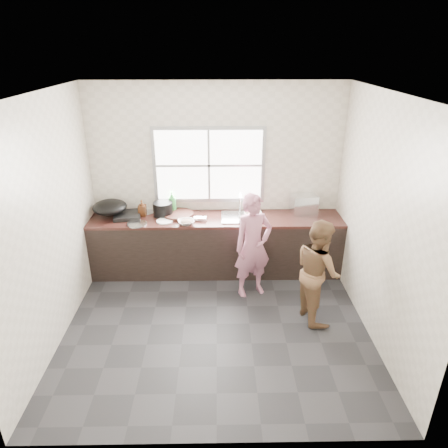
{
  "coord_description": "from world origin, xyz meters",
  "views": [
    {
      "loc": [
        0.03,
        -3.95,
        3.13
      ],
      "look_at": [
        0.1,
        0.65,
        1.05
      ],
      "focal_mm": 32.0,
      "sensor_mm": 36.0,
      "label": 1
    }
  ],
  "objects_px": {
    "bottle_green": "(172,202)",
    "bowl_crabs": "(253,215)",
    "bowl_mince": "(186,222)",
    "black_pot": "(163,209)",
    "burner": "(127,215)",
    "wok": "(110,207)",
    "bottle_brown_tall": "(142,209)",
    "glass_jar": "(160,209)",
    "pot_lid_right": "(147,212)",
    "woman": "(253,249)",
    "bowl_held": "(245,219)",
    "dish_rack": "(304,204)",
    "cutting_board": "(178,214)",
    "plate_food": "(165,221)",
    "bottle_brown_short": "(168,210)",
    "person_side": "(318,271)",
    "pot_lid_left": "(137,224)"
  },
  "relations": [
    {
      "from": "burner",
      "to": "bowl_mince",
      "type": "bearing_deg",
      "value": -16.71
    },
    {
      "from": "bowl_held",
      "to": "wok",
      "type": "xyz_separation_m",
      "value": [
        -1.91,
        0.2,
        0.12
      ]
    },
    {
      "from": "black_pot",
      "to": "glass_jar",
      "type": "relative_size",
      "value": 2.8
    },
    {
      "from": "burner",
      "to": "bottle_brown_short",
      "type": "bearing_deg",
      "value": 5.01
    },
    {
      "from": "woman",
      "to": "plate_food",
      "type": "bearing_deg",
      "value": 136.87
    },
    {
      "from": "bottle_brown_short",
      "to": "bottle_green",
      "type": "bearing_deg",
      "value": 67.32
    },
    {
      "from": "bowl_crabs",
      "to": "burner",
      "type": "height_order",
      "value": "bowl_crabs"
    },
    {
      "from": "bowl_crabs",
      "to": "burner",
      "type": "xyz_separation_m",
      "value": [
        -1.8,
        0.03,
        -0.01
      ]
    },
    {
      "from": "dish_rack",
      "to": "bowl_mince",
      "type": "bearing_deg",
      "value": -175.17
    },
    {
      "from": "black_pot",
      "to": "wok",
      "type": "relative_size",
      "value": 0.58
    },
    {
      "from": "black_pot",
      "to": "cutting_board",
      "type": "bearing_deg",
      "value": -4.01
    },
    {
      "from": "bowl_mince",
      "to": "black_pot",
      "type": "relative_size",
      "value": 0.8
    },
    {
      "from": "cutting_board",
      "to": "bowl_held",
      "type": "relative_size",
      "value": 2.07
    },
    {
      "from": "person_side",
      "to": "bowl_held",
      "type": "xyz_separation_m",
      "value": [
        -0.82,
        1.0,
        0.24
      ]
    },
    {
      "from": "person_side",
      "to": "glass_jar",
      "type": "xyz_separation_m",
      "value": [
        -2.05,
        1.37,
        0.26
      ]
    },
    {
      "from": "bottle_green",
      "to": "bottle_brown_short",
      "type": "xyz_separation_m",
      "value": [
        -0.06,
        -0.13,
        -0.07
      ]
    },
    {
      "from": "black_pot",
      "to": "plate_food",
      "type": "bearing_deg",
      "value": -77.98
    },
    {
      "from": "plate_food",
      "to": "bottle_brown_tall",
      "type": "bearing_deg",
      "value": 146.56
    },
    {
      "from": "bowl_held",
      "to": "dish_rack",
      "type": "bearing_deg",
      "value": 19.3
    },
    {
      "from": "black_pot",
      "to": "bottle_green",
      "type": "bearing_deg",
      "value": 48.3
    },
    {
      "from": "bowl_mince",
      "to": "bowl_crabs",
      "type": "distance_m",
      "value": 0.97
    },
    {
      "from": "plate_food",
      "to": "bottle_green",
      "type": "xyz_separation_m",
      "value": [
        0.07,
        0.36,
        0.15
      ]
    },
    {
      "from": "dish_rack",
      "to": "pot_lid_left",
      "type": "height_order",
      "value": "dish_rack"
    },
    {
      "from": "bowl_held",
      "to": "glass_jar",
      "type": "relative_size",
      "value": 2.1
    },
    {
      "from": "burner",
      "to": "pot_lid_left",
      "type": "xyz_separation_m",
      "value": [
        0.18,
        -0.26,
        -0.02
      ]
    },
    {
      "from": "bottle_brown_tall",
      "to": "pot_lid_left",
      "type": "xyz_separation_m",
      "value": [
        -0.03,
        -0.31,
        -0.1
      ]
    },
    {
      "from": "woman",
      "to": "bowl_held",
      "type": "bearing_deg",
      "value": 78.88
    },
    {
      "from": "wok",
      "to": "pot_lid_right",
      "type": "xyz_separation_m",
      "value": [
        0.49,
        0.15,
        -0.15
      ]
    },
    {
      "from": "bowl_mince",
      "to": "bottle_green",
      "type": "xyz_separation_m",
      "value": [
        -0.23,
        0.44,
        0.13
      ]
    },
    {
      "from": "bottle_brown_short",
      "to": "plate_food",
      "type": "bearing_deg",
      "value": -94.63
    },
    {
      "from": "black_pot",
      "to": "dish_rack",
      "type": "relative_size",
      "value": 0.77
    },
    {
      "from": "dish_rack",
      "to": "pot_lid_right",
      "type": "xyz_separation_m",
      "value": [
        -2.3,
        0.03,
        -0.13
      ]
    },
    {
      "from": "plate_food",
      "to": "dish_rack",
      "type": "distance_m",
      "value": 2.02
    },
    {
      "from": "bottle_green",
      "to": "bowl_crabs",
      "type": "bearing_deg",
      "value": -10.28
    },
    {
      "from": "bottle_green",
      "to": "burner",
      "type": "height_order",
      "value": "bottle_green"
    },
    {
      "from": "bottle_green",
      "to": "bowl_held",
      "type": "bearing_deg",
      "value": -19.35
    },
    {
      "from": "bowl_held",
      "to": "dish_rack",
      "type": "xyz_separation_m",
      "value": [
        0.88,
        0.31,
        0.1
      ]
    },
    {
      "from": "wok",
      "to": "pot_lid_left",
      "type": "bearing_deg",
      "value": -32.39
    },
    {
      "from": "bottle_green",
      "to": "wok",
      "type": "distance_m",
      "value": 0.89
    },
    {
      "from": "dish_rack",
      "to": "wok",
      "type": "bearing_deg",
      "value": 174.42
    },
    {
      "from": "cutting_board",
      "to": "dish_rack",
      "type": "bearing_deg",
      "value": 2.91
    },
    {
      "from": "cutting_board",
      "to": "bottle_green",
      "type": "bearing_deg",
      "value": 123.31
    },
    {
      "from": "cutting_board",
      "to": "dish_rack",
      "type": "distance_m",
      "value": 1.83
    },
    {
      "from": "bowl_held",
      "to": "bottle_brown_short",
      "type": "bearing_deg",
      "value": 167.94
    },
    {
      "from": "pot_lid_right",
      "to": "wok",
      "type": "bearing_deg",
      "value": -163.35
    },
    {
      "from": "bowl_mince",
      "to": "bowl_crabs",
      "type": "height_order",
      "value": "bowl_crabs"
    },
    {
      "from": "bowl_mince",
      "to": "bottle_brown_short",
      "type": "distance_m",
      "value": 0.42
    },
    {
      "from": "bowl_mince",
      "to": "bottle_green",
      "type": "bearing_deg",
      "value": 117.71
    },
    {
      "from": "black_pot",
      "to": "bowl_mince",
      "type": "bearing_deg",
      "value": -40.92
    },
    {
      "from": "bottle_brown_tall",
      "to": "glass_jar",
      "type": "bearing_deg",
      "value": 29.44
    }
  ]
}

